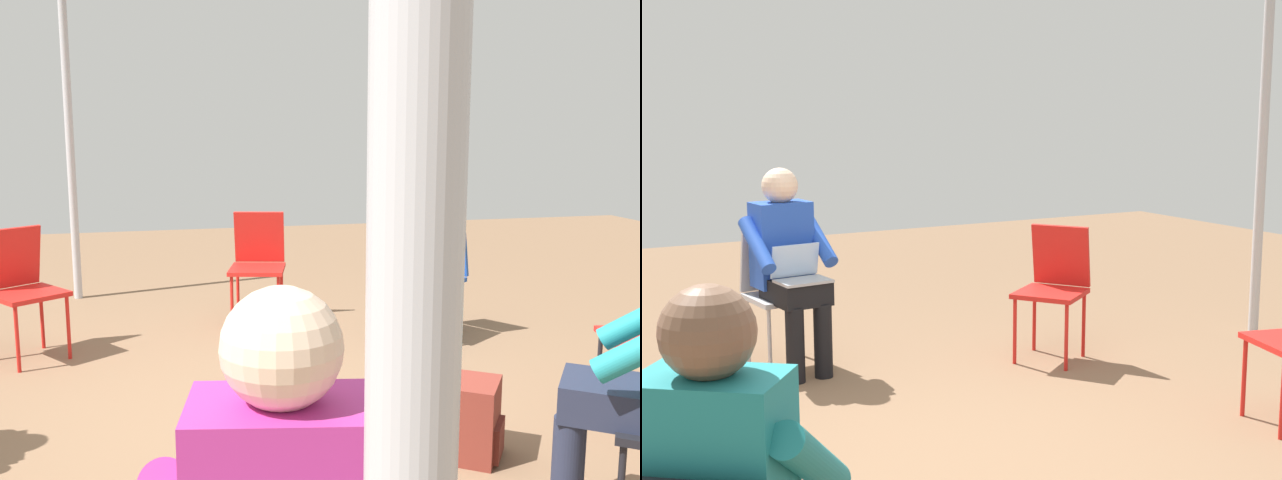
% 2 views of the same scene
% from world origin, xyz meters
% --- Properties ---
extents(ground_plane, '(14.00, 14.00, 0.00)m').
position_xyz_m(ground_plane, '(0.00, 0.00, 0.00)').
color(ground_plane, brown).
extents(chair_southwest, '(0.58, 0.57, 0.85)m').
position_xyz_m(chair_southwest, '(-1.49, -1.27, 0.50)').
color(chair_southwest, red).
rests_on(chair_southwest, ground).
extents(chair_south, '(0.44, 0.48, 0.85)m').
position_xyz_m(chair_south, '(0.10, -2.00, 0.50)').
color(chair_south, '#B7B7BC').
rests_on(chair_south, ground).
extents(person_with_laptop, '(0.53, 0.55, 1.24)m').
position_xyz_m(person_with_laptop, '(0.08, -1.83, 0.69)').
color(person_with_laptop, black).
rests_on(person_with_laptop, ground).
extents(tent_pole_far, '(0.07, 0.07, 2.54)m').
position_xyz_m(tent_pole_far, '(-3.09, -1.09, 1.27)').
color(tent_pole_far, '#B2B2B7').
rests_on(tent_pole_far, ground).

